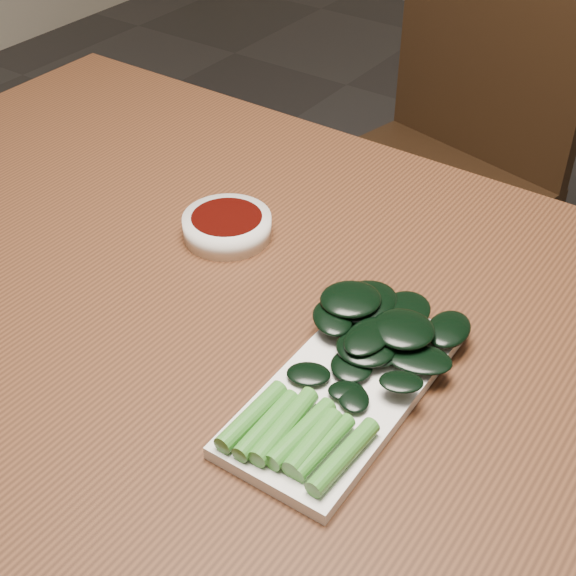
{
  "coord_description": "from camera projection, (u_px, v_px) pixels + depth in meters",
  "views": [
    {
      "loc": [
        0.4,
        -0.55,
        1.32
      ],
      "look_at": [
        -0.01,
        0.03,
        0.76
      ],
      "focal_mm": 50.0,
      "sensor_mm": 36.0,
      "label": 1
    }
  ],
  "objects": [
    {
      "name": "table",
      "position": [
        277.0,
        358.0,
        0.93
      ],
      "size": [
        1.4,
        0.8,
        0.75
      ],
      "color": "#4B2815",
      "rests_on": "ground"
    },
    {
      "name": "chair_far",
      "position": [
        439.0,
        157.0,
        1.68
      ],
      "size": [
        0.54,
        0.54,
        0.89
      ],
      "rotation": [
        0.0,
        0.0,
        -0.22
      ],
      "color": "black",
      "rests_on": "ground"
    },
    {
      "name": "sauce_bowl",
      "position": [
        227.0,
        226.0,
        0.99
      ],
      "size": [
        0.11,
        0.11,
        0.03
      ],
      "color": "white",
      "rests_on": "table"
    },
    {
      "name": "serving_plate",
      "position": [
        344.0,
        391.0,
        0.77
      ],
      "size": [
        0.13,
        0.28,
        0.01
      ],
      "rotation": [
        0.0,
        0.0,
        0.02
      ],
      "color": "white",
      "rests_on": "table"
    },
    {
      "name": "gai_lan",
      "position": [
        356.0,
        356.0,
        0.79
      ],
      "size": [
        0.18,
        0.29,
        0.03
      ],
      "color": "#41892F",
      "rests_on": "serving_plate"
    }
  ]
}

